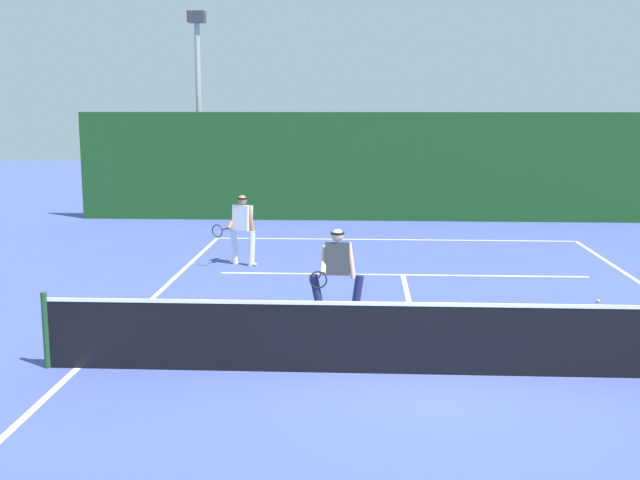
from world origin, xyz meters
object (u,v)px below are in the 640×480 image
Objects in this scene: tennis_ball at (598,301)px; player_near at (337,271)px; player_far at (242,227)px; light_pole at (198,90)px.

player_near is at bearing -162.87° from tennis_ball.
tennis_ball is at bearing -161.56° from player_near.
player_near is 5.20m from player_far.
light_pole reaches higher than player_far.
player_far is 24.64× the size of tennis_ball.
light_pole is at bearing -46.35° from player_far.
light_pole reaches higher than tennis_ball.
player_far is at bearing 156.33° from tennis_ball.
player_far is at bearing -62.08° from player_near.
player_near is at bearing -68.95° from light_pole.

